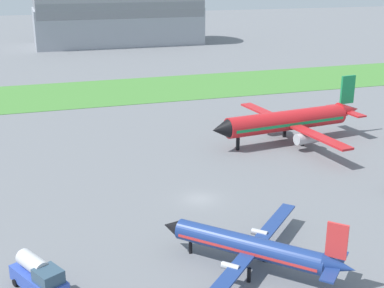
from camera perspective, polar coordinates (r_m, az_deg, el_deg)
ground_plane at (r=67.26m, az=0.87°, el=-5.98°), size 600.00×600.00×0.00m
grass_taxiway_strip at (r=127.28m, az=-8.54°, el=5.64°), size 360.00×28.00×0.08m
airplane_foreground_turboprop at (r=51.68m, az=6.47°, el=-11.00°), size 17.46×16.98×6.87m
airplane_midfield_jet at (r=89.30m, az=10.54°, el=2.50°), size 29.01×29.50×10.43m
fuel_truck_by_runway at (r=50.65m, az=-16.26°, el=-13.58°), size 5.14×6.87×3.29m
hangar_distant at (r=208.92m, az=-8.10°, el=14.33°), size 62.40×27.92×30.36m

